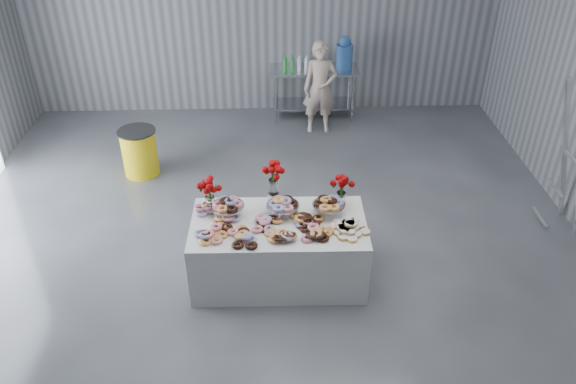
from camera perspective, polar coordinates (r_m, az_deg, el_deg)
The scene contains 17 objects.
ground at distance 6.58m, azimuth -2.56°, elevation -8.06°, with size 9.00×9.00×0.00m, color #3A3D42.
room_walls at distance 5.32m, azimuth -6.33°, elevation 14.37°, with size 8.04×9.04×4.02m.
display_table at distance 6.29m, azimuth -0.94°, elevation -5.89°, with size 1.90×1.00×0.75m, color white.
prep_table at distance 9.81m, azimuth 2.64°, elevation 10.89°, with size 1.50×0.60×0.90m.
donut_mounds at distance 5.99m, azimuth -0.97°, elevation -3.07°, with size 1.80×0.80×0.09m, color #E29152, non-canonical shape.
cake_stand_left at distance 6.12m, azimuth -6.15°, elevation -1.29°, with size 0.36×0.36×0.17m.
cake_stand_mid at distance 6.10m, azimuth -0.53°, elevation -1.23°, with size 0.36×0.36×0.17m.
cake_stand_right at distance 6.12m, azimuth 4.16°, elevation -1.17°, with size 0.36×0.36×0.17m.
danish_pile at distance 5.95m, azimuth 6.28°, elevation -3.45°, with size 0.48×0.48×0.11m, color silver, non-canonical shape.
bouquet_left at distance 6.14m, azimuth -8.03°, elevation 0.42°, with size 0.26×0.26×0.42m.
bouquet_right at distance 6.18m, azimuth 5.49°, elevation 0.83°, with size 0.26×0.26×0.42m.
bouquet_center at distance 6.14m, azimuth -1.50°, elevation 1.65°, with size 0.26×0.26×0.57m.
water_jug at distance 9.68m, azimuth 5.76°, elevation 13.79°, with size 0.28×0.28×0.55m.
drink_bottles at distance 9.55m, azimuth 0.78°, elevation 12.96°, with size 0.54×0.08×0.27m, color #268C33, non-canonical shape.
person at distance 9.30m, azimuth 3.28°, elevation 10.51°, with size 0.55×0.36×1.52m, color #CC8C93.
trash_barrel at distance 8.47m, azimuth -14.84°, elevation 3.94°, with size 0.55×0.55×0.70m.
stepladder at distance 7.58m, azimuth 26.95°, elevation 2.99°, with size 0.24×0.49×1.95m, color silver, non-canonical shape.
Camera 1 is at (0.12, -4.95, 4.34)m, focal length 35.00 mm.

